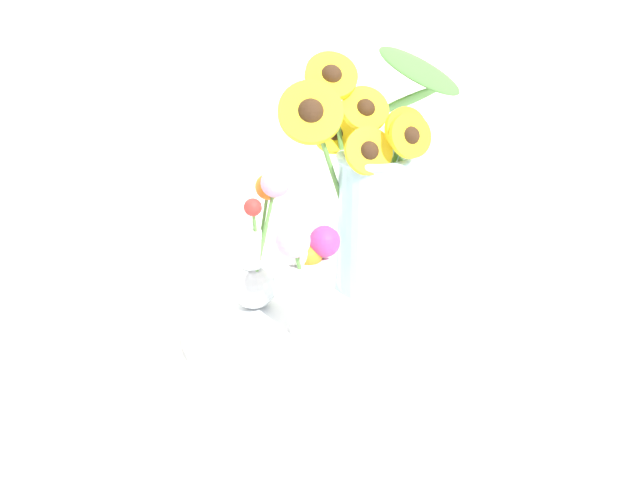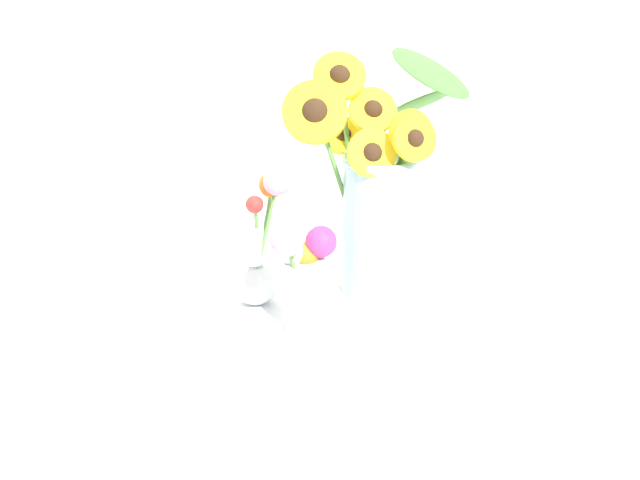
{
  "view_description": "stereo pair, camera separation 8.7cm",
  "coord_description": "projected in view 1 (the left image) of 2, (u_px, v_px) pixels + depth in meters",
  "views": [
    {
      "loc": [
        -0.25,
        -0.63,
        0.51
      ],
      "look_at": [
        -0.0,
        0.12,
        0.13
      ],
      "focal_mm": 35.0,
      "sensor_mm": 36.0,
      "label": 1
    },
    {
      "loc": [
        -0.16,
        -0.65,
        0.51
      ],
      "look_at": [
        -0.0,
        0.12,
        0.13
      ],
      "focal_mm": 35.0,
      "sensor_mm": 36.0,
      "label": 2
    }
  ],
  "objects": [
    {
      "name": "ground_plane",
      "position": [
        350.0,
        367.0,
        0.83
      ],
      "size": [
        6.0,
        6.0,
        0.0
      ],
      "primitive_type": "plane",
      "color": "white"
    },
    {
      "name": "serving_tray",
      "position": [
        320.0,
        315.0,
        0.92
      ],
      "size": [
        0.41,
        0.41,
        0.02
      ],
      "color": "silver",
      "rests_on": "ground_plane"
    },
    {
      "name": "mason_jar_sunflowers",
      "position": [
        371.0,
        197.0,
        0.92
      ],
      "size": [
        0.28,
        0.18,
        0.35
      ],
      "color": "#9ED1D6",
      "rests_on": "serving_tray"
    },
    {
      "name": "vase_small_center",
      "position": [
        308.0,
        277.0,
        0.83
      ],
      "size": [
        0.09,
        0.07,
        0.17
      ],
      "color": "white",
      "rests_on": "serving_tray"
    },
    {
      "name": "vase_bulb_right",
      "position": [
        258.0,
        255.0,
        0.89
      ],
      "size": [
        0.09,
        0.07,
        0.21
      ],
      "color": "white",
      "rests_on": "serving_tray"
    }
  ]
}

